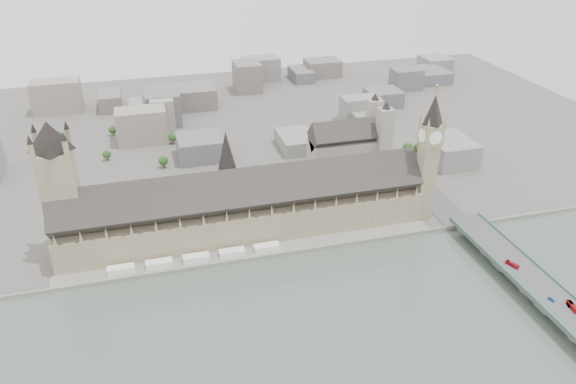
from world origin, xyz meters
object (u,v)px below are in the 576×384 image
object	(u,v)px
palace_of_westminster	(244,208)
westminster_bridge	(523,278)
victoria_tower	(59,185)
westminster_abbey	(350,149)
car_silver	(569,305)
red_bus_north	(512,264)
elizabeth_tower	(429,149)
red_bus_south	(573,306)
car_blue	(551,299)

from	to	relation	value
palace_of_westminster	westminster_bridge	xyz separation A→B (m)	(162.00, -107.20, -17.58)
victoria_tower	westminster_abbey	bearing A→B (deg)	16.50
victoria_tower	car_silver	xyz separation A→B (m)	(287.45, -149.93, -44.21)
victoria_tower	red_bus_north	size ratio (longest dim) A/B	10.66
elizabeth_tower	victoria_tower	xyz separation A→B (m)	(-260.00, 18.00, -2.88)
palace_of_westminster	red_bus_south	xyz separation A→B (m)	(165.79, -146.33, -10.99)
westminster_abbey	red_bus_north	world-z (taller)	westminster_abbey
red_bus_south	car_blue	size ratio (longest dim) A/B	2.35
palace_of_westminster	victoria_tower	bearing A→B (deg)	177.04
victoria_tower	red_bus_south	bearing A→B (deg)	-27.94
car_silver	red_bus_south	bearing A→B (deg)	-58.96
red_bus_north	westminster_abbey	bearing A→B (deg)	83.75
westminster_abbey	palace_of_westminster	bearing A→B (deg)	-145.83
westminster_bridge	victoria_tower	bearing A→B (deg)	158.22
westminster_bridge	westminster_abbey	size ratio (longest dim) A/B	4.78
elizabeth_tower	car_blue	distance (m)	135.23
westminster_bridge	westminster_abbey	world-z (taller)	westminster_abbey
palace_of_westminster	elizabeth_tower	distance (m)	142.94
westminster_abbey	car_silver	distance (m)	226.06
palace_of_westminster	westminster_abbey	size ratio (longest dim) A/B	3.90
palace_of_westminster	red_bus_south	size ratio (longest dim) A/B	25.20
red_bus_south	red_bus_north	bearing A→B (deg)	109.42
westminster_bridge	car_blue	bearing A→B (deg)	-96.10
westminster_abbey	red_bus_south	xyz separation A→B (m)	(54.87, -221.63, -13.37)
red_bus_north	car_blue	world-z (taller)	red_bus_north
palace_of_westminster	car_blue	world-z (taller)	palace_of_westminster
car_blue	red_bus_north	bearing A→B (deg)	83.12
red_bus_north	car_silver	world-z (taller)	red_bus_north
palace_of_westminster	car_blue	distance (m)	209.92
westminster_bridge	westminster_abbey	distance (m)	190.56
palace_of_westminster	car_silver	distance (m)	219.41
palace_of_westminster	car_blue	size ratio (longest dim) A/B	59.28
palace_of_westminster	westminster_bridge	world-z (taller)	palace_of_westminster
elizabeth_tower	car_blue	world-z (taller)	elizabeth_tower
westminster_bridge	car_silver	xyz separation A→B (m)	(3.45, -36.43, 5.87)
westminster_bridge	car_blue	size ratio (longest dim) A/B	72.70
red_bus_north	victoria_tower	bearing A→B (deg)	138.07
palace_of_westminster	victoria_tower	size ratio (longest dim) A/B	2.65
elizabeth_tower	westminster_abbey	size ratio (longest dim) A/B	1.58
victoria_tower	elizabeth_tower	bearing A→B (deg)	-3.96
palace_of_westminster	car_silver	xyz separation A→B (m)	(165.45, -143.63, -11.71)
westminster_bridge	car_blue	xyz separation A→B (m)	(-3.16, -29.55, 5.89)
car_blue	westminster_bridge	bearing A→B (deg)	74.77
victoria_tower	car_blue	distance (m)	318.26
red_bus_north	car_silver	xyz separation A→B (m)	(8.05, -43.64, -0.57)
victoria_tower	red_bus_south	world-z (taller)	victoria_tower
palace_of_westminster	westminster_abbey	xyz separation A→B (m)	(110.92, 75.30, 2.38)
westminster_abbey	red_bus_south	distance (m)	228.71
elizabeth_tower	victoria_tower	world-z (taller)	elizabeth_tower
palace_of_westminster	victoria_tower	distance (m)	126.41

